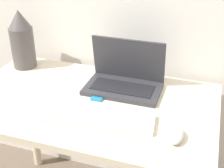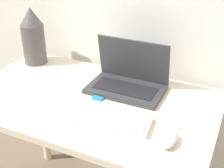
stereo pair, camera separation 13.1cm
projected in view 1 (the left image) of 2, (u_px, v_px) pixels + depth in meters
name	position (u px, v px, depth m)	size (l,w,h in m)	color
desk	(89.00, 120.00, 1.44)	(1.13, 0.66, 0.77)	beige
laptop	(125.00, 78.00, 1.46)	(0.35, 0.22, 0.23)	#333338
keyboard	(99.00, 118.00, 1.25)	(0.45, 0.18, 0.02)	silver
mouse	(176.00, 135.00, 1.14)	(0.06, 0.11, 0.03)	silver
vase	(22.00, 40.00, 1.62)	(0.12, 0.12, 0.31)	#514C4C
mp3_player	(97.00, 98.00, 1.39)	(0.05, 0.05, 0.01)	#1E7FB7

